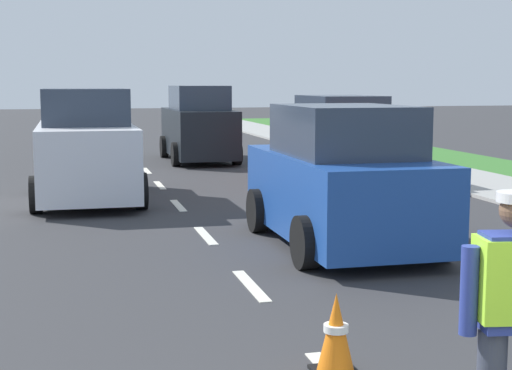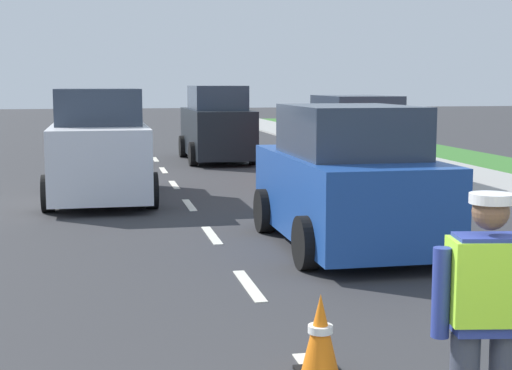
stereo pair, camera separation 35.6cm
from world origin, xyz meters
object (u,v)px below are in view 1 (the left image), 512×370
(car_oncoming_lead, at_px, (86,149))
(car_parked_far, at_px, (339,142))
(car_outgoing_far, at_px, (199,126))
(traffic_cone_near, at_px, (336,334))
(car_outgoing_ahead, at_px, (342,181))

(car_oncoming_lead, bearing_deg, car_parked_far, 15.94)
(car_outgoing_far, distance_m, car_oncoming_lead, 7.92)
(car_parked_far, bearing_deg, car_outgoing_far, 114.13)
(traffic_cone_near, relative_size, car_parked_far, 0.16)
(car_outgoing_ahead, xyz_separation_m, car_oncoming_lead, (-3.43, 5.28, 0.10))
(traffic_cone_near, height_order, car_outgoing_far, car_outgoing_far)
(car_outgoing_far, distance_m, car_outgoing_ahead, 12.42)
(traffic_cone_near, distance_m, car_outgoing_ahead, 4.99)
(car_parked_far, relative_size, car_oncoming_lead, 0.97)
(car_outgoing_far, xyz_separation_m, car_oncoming_lead, (-3.44, -7.14, -0.01))
(car_outgoing_far, xyz_separation_m, car_parked_far, (2.44, -5.46, -0.10))
(car_outgoing_far, height_order, car_parked_far, car_outgoing_far)
(car_oncoming_lead, bearing_deg, car_outgoing_far, 64.26)
(traffic_cone_near, xyz_separation_m, car_parked_far, (4.19, 11.60, 0.61))
(car_outgoing_far, height_order, car_outgoing_ahead, car_outgoing_far)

